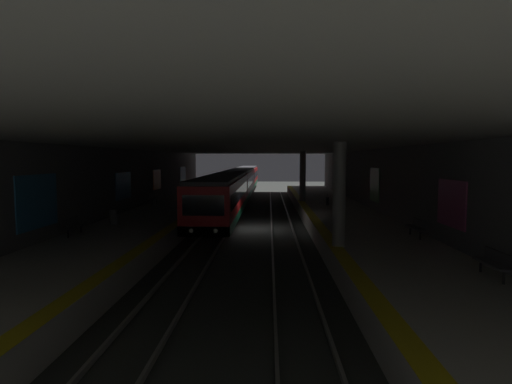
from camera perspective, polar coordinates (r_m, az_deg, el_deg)
The scene contains 20 objects.
ground_plane at distance 28.31m, azimuth -0.80°, elevation -5.24°, with size 120.00×120.00×0.00m, color #383A38.
track_left at distance 28.28m, azimuth 3.68°, elevation -5.09°, with size 60.00×1.53×0.16m.
track_right at distance 28.48m, azimuth -5.24°, elevation -5.04°, with size 60.00×1.53×0.16m.
platform_left at distance 28.68m, azimuth 12.42°, elevation -4.16°, with size 60.00×5.30×1.06m.
platform_right at distance 29.26m, azimuth -13.75°, elevation -4.01°, with size 60.00×5.30×1.06m.
wall_left at distance 29.12m, azimuth 18.11°, elevation 0.36°, with size 60.00×0.56×5.60m.
wall_right at distance 29.95m, azimuth -19.16°, elevation 0.45°, with size 60.00×0.56×5.60m.
ceiling_slab at distance 27.90m, azimuth -0.81°, elevation 6.58°, with size 60.00×19.40×0.40m.
pillar_near at distance 18.05m, azimuth 11.61°, elevation -0.33°, with size 0.56×0.56×4.55m.
pillar_far at distance 37.05m, azimuth 6.58°, elevation 2.24°, with size 0.56×0.56×4.55m.
metro_train at distance 47.82m, azimuth -2.35°, elevation 1.24°, with size 52.74×2.83×3.49m.
bench_left_near at distance 15.25m, azimuth 30.55°, elevation -8.45°, with size 1.70×0.47×0.86m.
bench_left_mid at distance 21.40m, azimuth 21.69°, elevation -4.52°, with size 1.70×0.47×0.86m.
bench_left_far at distance 44.12m, azimuth 11.29°, elevation 0.29°, with size 1.70×0.47×0.86m.
bench_right_near at distance 22.33m, azimuth -24.35°, elevation -4.23°, with size 1.70×0.47×0.86m.
bench_right_mid at distance 35.52m, azimuth -14.23°, elevation -0.80°, with size 1.70×0.47×0.86m.
person_waiting_near at distance 43.48m, azimuth -9.66°, elevation 0.69°, with size 0.60×0.22×1.59m.
person_walking_mid at distance 40.83m, azimuth 11.79°, elevation 0.44°, with size 0.60×0.22×1.63m.
suitcase_rolling at distance 34.17m, azimuth 10.00°, elevation -1.27°, with size 0.36×0.21×0.95m.
trash_bin at distance 25.15m, azimuth -19.39°, elevation -3.35°, with size 0.44×0.44×0.85m.
Camera 1 is at (-27.86, -1.28, 4.86)m, focal length 28.46 mm.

